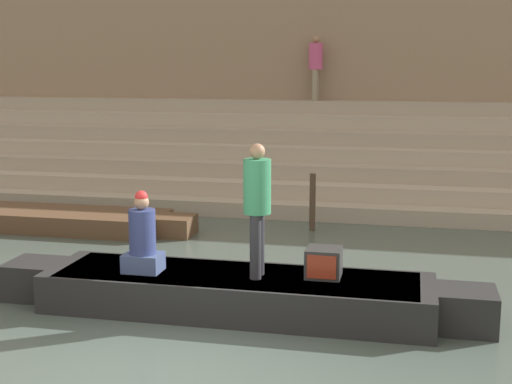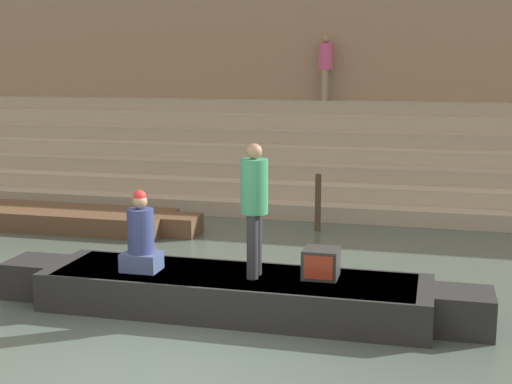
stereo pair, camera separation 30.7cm
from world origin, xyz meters
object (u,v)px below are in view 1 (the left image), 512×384
(mooring_post, at_px, (312,202))
(person_on_steps, at_px, (316,64))
(person_standing, at_px, (257,201))
(person_rowing, at_px, (143,240))
(moored_boat_shore, at_px, (58,219))
(rowboat_main, at_px, (236,292))
(tv_set, at_px, (324,263))

(mooring_post, bearing_deg, person_on_steps, 97.51)
(person_standing, distance_m, mooring_post, 5.00)
(person_rowing, height_order, mooring_post, person_rowing)
(moored_boat_shore, xyz_separation_m, mooring_post, (4.99, 0.98, 0.37))
(person_standing, relative_size, mooring_post, 1.54)
(moored_boat_shore, bearing_deg, person_on_steps, 53.54)
(mooring_post, bearing_deg, rowboat_main, -93.83)
(moored_boat_shore, relative_size, mooring_post, 4.97)
(tv_set, distance_m, mooring_post, 4.80)
(tv_set, relative_size, moored_boat_shore, 0.08)
(tv_set, bearing_deg, person_on_steps, 105.92)
(tv_set, bearing_deg, person_rowing, -166.15)
(rowboat_main, xyz_separation_m, person_on_steps, (-0.29, 9.56, 2.98))
(person_rowing, distance_m, tv_set, 2.43)
(person_rowing, relative_size, moored_boat_shore, 0.20)
(moored_boat_shore, bearing_deg, mooring_post, 12.36)
(tv_set, relative_size, person_on_steps, 0.28)
(tv_set, height_order, mooring_post, mooring_post)
(person_rowing, distance_m, mooring_post, 5.27)
(mooring_post, height_order, person_on_steps, person_on_steps)
(rowboat_main, bearing_deg, moored_boat_shore, 140.68)
(person_standing, relative_size, person_rowing, 1.59)
(rowboat_main, xyz_separation_m, moored_boat_shore, (-4.66, 3.90, -0.07))
(person_rowing, bearing_deg, rowboat_main, 13.08)
(person_on_steps, bearing_deg, person_rowing, 31.29)
(person_standing, height_order, moored_boat_shore, person_standing)
(tv_set, xyz_separation_m, mooring_post, (-0.81, 4.73, -0.14))
(person_rowing, distance_m, moored_boat_shore, 5.33)
(tv_set, bearing_deg, rowboat_main, -165.31)
(tv_set, distance_m, moored_boat_shore, 6.93)
(person_standing, relative_size, person_on_steps, 1.07)
(rowboat_main, height_order, person_rowing, person_rowing)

